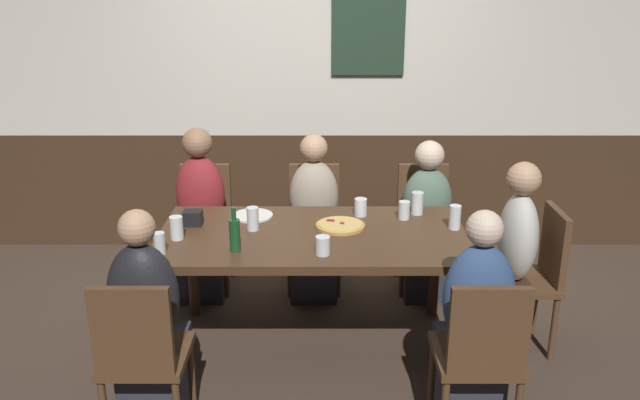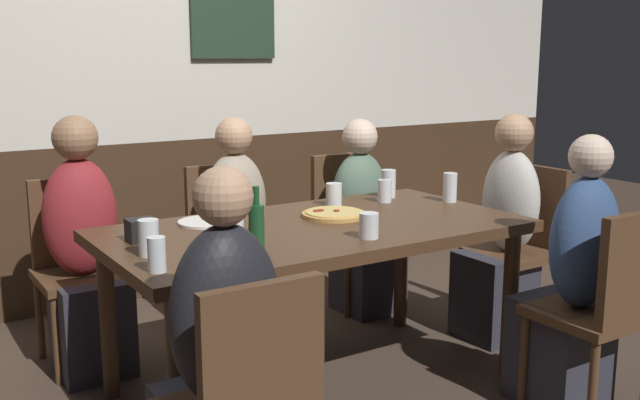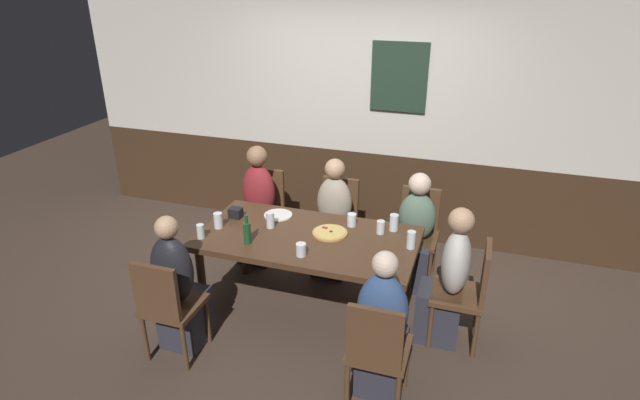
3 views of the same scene
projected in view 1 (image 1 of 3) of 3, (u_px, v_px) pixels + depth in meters
The scene contains 27 objects.
ground_plane at pixel (315, 344), 4.03m from camera, with size 12.00×12.00×0.00m, color #423328.
wall_back at pixel (317, 91), 5.17m from camera, with size 6.40×0.13×2.60m.
dining_table at pixel (315, 245), 3.81m from camera, with size 1.80×0.94×0.74m.
chair_left_far at pixel (207, 219), 4.71m from camera, with size 0.40×0.40×0.88m.
chair_mid_far at pixel (316, 219), 4.71m from camera, with size 0.40×0.40×0.88m.
chair_right_near at pixel (483, 352), 3.02m from camera, with size 0.40×0.40×0.88m.
chair_right_far at pixel (426, 219), 4.70m from camera, with size 0.40×0.40×0.88m.
chair_left_near at pixel (144, 352), 3.03m from camera, with size 0.40×0.40×0.88m.
chair_head_east at pixel (536, 271), 3.86m from camera, with size 0.40×0.40×0.88m.
person_left_far at pixel (203, 225), 4.55m from camera, with size 0.34×0.37×1.19m.
person_mid_far at pixel (316, 229), 4.56m from camera, with size 0.34×0.37×1.15m.
person_right_near at pixel (475, 337), 3.18m from camera, with size 0.34×0.37×1.15m.
person_right_far at pixel (429, 231), 4.56m from camera, with size 0.34×0.37×1.11m.
person_left_near at pixel (152, 336), 3.19m from camera, with size 0.34×0.37×1.16m.
person_head_east at pixel (509, 272), 3.86m from camera, with size 0.37×0.34×1.17m.
pizza at pixel (343, 225), 3.87m from camera, with size 0.29×0.29×0.03m.
pint_glass_stout at pixel (255, 220), 3.82m from camera, with size 0.07×0.07×0.14m.
pint_glass_pale at pixel (325, 247), 3.48m from camera, with size 0.08×0.08×0.10m.
pint_glass_amber at pixel (406, 211), 4.00m from camera, with size 0.07×0.07×0.11m.
tumbler_short at pixel (457, 218), 3.83m from camera, with size 0.07×0.07×0.14m.
beer_glass_tall at pixel (363, 208), 4.05m from camera, with size 0.08×0.08×0.11m.
beer_glass_half at pixel (179, 229), 3.69m from camera, with size 0.07×0.07×0.13m.
highball_clear at pixel (420, 205), 4.08m from camera, with size 0.07×0.07×0.14m.
tumbler_water at pixel (162, 244), 3.49m from camera, with size 0.06×0.06×0.12m.
beer_bottle_green at pixel (237, 234), 3.51m from camera, with size 0.06×0.06×0.25m.
plate_white_large at pixel (255, 215), 4.05m from camera, with size 0.25×0.25×0.01m, color white.
condiment_caddy at pixel (195, 218), 3.90m from camera, with size 0.11×0.09×0.09m, color black.
Camera 1 is at (0.04, -3.53, 2.14)m, focal length 36.53 mm.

